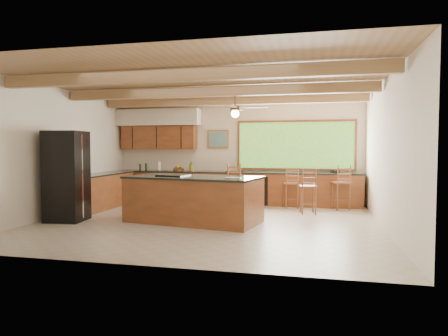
# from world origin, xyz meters

# --- Properties ---
(ground) EXTENTS (7.20, 7.20, 0.00)m
(ground) POSITION_xyz_m (0.00, 0.00, 0.00)
(ground) COLOR #BAAC9A
(ground) RESTS_ON ground
(room_shell) EXTENTS (7.27, 6.54, 3.02)m
(room_shell) POSITION_xyz_m (-0.17, 0.65, 2.21)
(room_shell) COLOR beige
(room_shell) RESTS_ON ground
(counter_run) EXTENTS (7.12, 3.10, 1.24)m
(counter_run) POSITION_xyz_m (-0.82, 2.52, 0.46)
(counter_run) COLOR brown
(counter_run) RESTS_ON ground
(island) EXTENTS (3.03, 1.81, 1.01)m
(island) POSITION_xyz_m (-0.31, -0.02, 0.50)
(island) COLOR brown
(island) RESTS_ON ground
(refrigerator) EXTENTS (0.84, 0.82, 1.97)m
(refrigerator) POSITION_xyz_m (-3.05, -0.53, 0.98)
(refrigerator) COLOR black
(refrigerator) RESTS_ON ground
(bar_stool_a) EXTENTS (0.48, 0.48, 1.18)m
(bar_stool_a) POSITION_xyz_m (0.10, 2.39, 0.70)
(bar_stool_a) COLOR brown
(bar_stool_a) RESTS_ON ground
(bar_stool_b) EXTENTS (0.48, 0.48, 1.09)m
(bar_stool_b) POSITION_xyz_m (1.62, 2.39, 0.65)
(bar_stool_b) COLOR brown
(bar_stool_b) RESTS_ON ground
(bar_stool_c) EXTENTS (0.46, 0.46, 1.10)m
(bar_stool_c) POSITION_xyz_m (2.09, 1.54, 0.65)
(bar_stool_c) COLOR brown
(bar_stool_c) RESTS_ON ground
(bar_stool_d) EXTENTS (0.54, 0.54, 1.17)m
(bar_stool_d) POSITION_xyz_m (2.91, 2.39, 0.69)
(bar_stool_d) COLOR brown
(bar_stool_d) RESTS_ON ground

